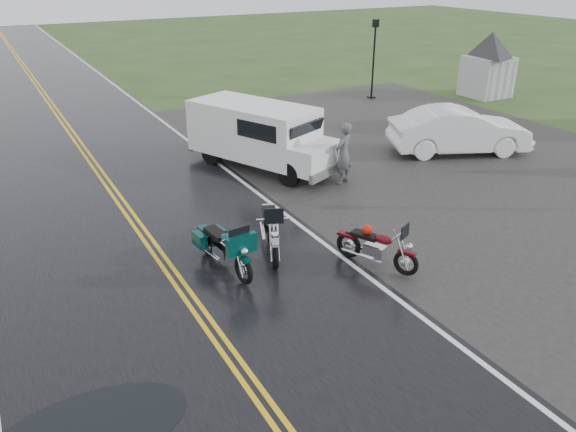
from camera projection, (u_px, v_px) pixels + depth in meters
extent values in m
plane|color=#2D471E|center=(211.00, 330.00, 10.82)|extent=(120.00, 120.00, 0.00)
cube|color=black|center=(99.00, 172.00, 18.76)|extent=(8.00, 100.00, 0.04)
cube|color=black|center=(451.00, 163.00, 19.63)|extent=(14.00, 24.00, 0.03)
imported|color=#4F4F54|center=(343.00, 154.00, 17.45)|extent=(0.85, 0.75, 1.95)
imported|color=white|center=(459.00, 131.00, 20.31)|extent=(5.25, 3.57, 1.64)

